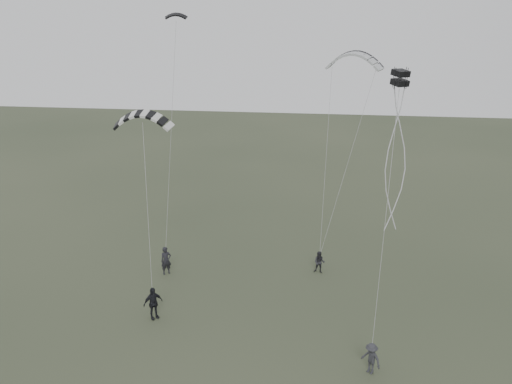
# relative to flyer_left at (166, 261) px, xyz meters

# --- Properties ---
(ground) EXTENTS (140.00, 140.00, 0.00)m
(ground) POSITION_rel_flyer_left_xyz_m (5.50, -5.64, -0.96)
(ground) COLOR #323B28
(ground) RESTS_ON ground
(flyer_left) EXTENTS (0.84, 0.78, 1.93)m
(flyer_left) POSITION_rel_flyer_left_xyz_m (0.00, 0.00, 0.00)
(flyer_left) COLOR black
(flyer_left) RESTS_ON ground
(flyer_right) EXTENTS (0.83, 0.70, 1.52)m
(flyer_right) POSITION_rel_flyer_left_xyz_m (10.15, 1.60, -0.21)
(flyer_right) COLOR #232328
(flyer_right) RESTS_ON ground
(flyer_center) EXTENTS (1.16, 1.12, 1.94)m
(flyer_center) POSITION_rel_flyer_left_xyz_m (0.93, -5.28, 0.01)
(flyer_center) COLOR black
(flyer_center) RESTS_ON ground
(flyer_far) EXTENTS (1.19, 1.13, 1.61)m
(flyer_far) POSITION_rel_flyer_left_xyz_m (12.80, -8.34, -0.16)
(flyer_far) COLOR #2A2A2F
(flyer_far) RESTS_ON ground
(kite_dark_small) EXTENTS (1.52, 0.74, 0.62)m
(kite_dark_small) POSITION_rel_flyer_left_xyz_m (-0.30, 6.02, 15.59)
(kite_dark_small) COLOR black
(kite_dark_small) RESTS_ON flyer_left
(kite_pale_large) EXTENTS (4.40, 2.75, 1.86)m
(kite_pale_large) POSITION_rel_flyer_left_xyz_m (12.00, 9.47, 12.93)
(kite_pale_large) COLOR #B2B5B7
(kite_pale_large) RESTS_ON flyer_right
(kite_striped) EXTENTS (3.42, 1.25, 1.48)m
(kite_striped) POSITION_rel_flyer_left_xyz_m (-0.21, -1.88, 10.16)
(kite_striped) COLOR black
(kite_striped) RESTS_ON flyer_center
(kite_box) EXTENTS (0.95, 0.98, 0.81)m
(kite_box) POSITION_rel_flyer_left_xyz_m (13.55, -4.13, 12.58)
(kite_box) COLOR black
(kite_box) RESTS_ON flyer_far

